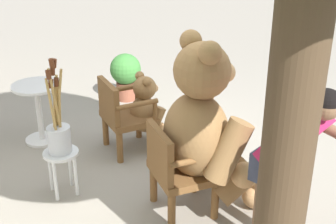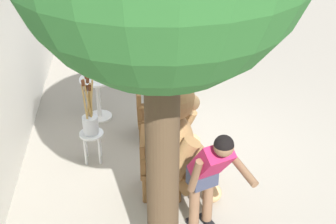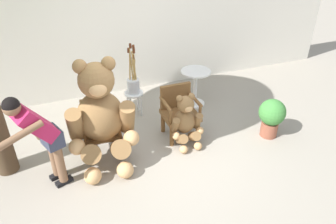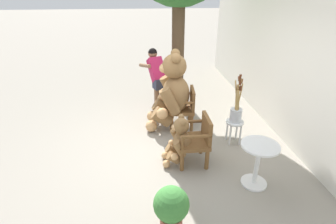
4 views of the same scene
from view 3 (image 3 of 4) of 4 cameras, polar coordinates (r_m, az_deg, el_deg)
The scene contains 11 objects.
ground_plane at distance 5.14m, azimuth -3.01°, elevation -7.93°, with size 60.00×60.00×0.00m, color gray.
back_wall at distance 6.56m, azimuth -10.13°, elevation 14.73°, with size 10.00×0.16×2.80m, color silver.
wooden_chair_left at distance 5.11m, azimuth -11.61°, elevation -2.43°, with size 0.60×0.57×0.86m.
wooden_chair_right at distance 5.39m, azimuth 1.92°, elevation 0.28°, with size 0.56×0.52×0.86m.
teddy_bear_large at distance 4.70m, azimuth -11.61°, elevation -0.71°, with size 1.00×0.97×1.65m.
teddy_bear_small at distance 5.18m, azimuth 3.13°, elevation -1.54°, with size 0.53×0.50×0.89m.
person_visitor at distance 4.44m, azimuth -21.52°, elevation -3.38°, with size 0.75×0.67×1.48m.
white_stool at distance 6.01m, azimuth -5.93°, elevation 2.50°, with size 0.34×0.34×0.46m.
brush_bucket at distance 5.86m, azimuth -6.07°, elevation 5.19°, with size 0.22×0.22×0.93m.
round_side_table at distance 6.28m, azimuth 4.79°, elevation 4.92°, with size 0.56×0.56×0.72m.
potted_plant at distance 5.65m, azimuth 17.60°, elevation -0.58°, with size 0.44×0.44×0.68m.
Camera 3 is at (-1.14, -3.77, 3.30)m, focal length 35.00 mm.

